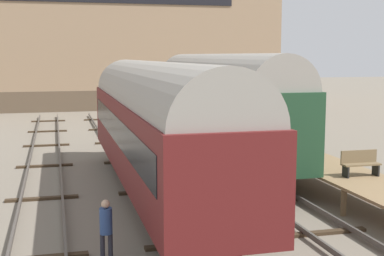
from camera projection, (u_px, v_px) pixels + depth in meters
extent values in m
plane|color=slate|center=(169.00, 215.00, 17.65)|extent=(200.00, 200.00, 0.00)
cube|color=#4C4742|center=(16.00, 221.00, 16.44)|extent=(0.08, 60.00, 0.16)
cube|color=#4C4742|center=(64.00, 218.00, 16.79)|extent=(0.08, 60.00, 0.16)
cube|color=#3D2D1E|center=(42.00, 199.00, 19.51)|extent=(2.60, 0.24, 0.10)
cube|color=#3D2D1E|center=(45.00, 166.00, 25.27)|extent=(2.60, 0.24, 0.10)
cube|color=#3D2D1E|center=(46.00, 145.00, 31.03)|extent=(2.60, 0.24, 0.10)
cube|color=#3D2D1E|center=(48.00, 131.00, 36.78)|extent=(2.60, 0.24, 0.10)
cube|color=#3D2D1E|center=(48.00, 121.00, 42.54)|extent=(2.60, 0.24, 0.10)
cube|color=#4C4742|center=(147.00, 211.00, 17.45)|extent=(0.08, 60.00, 0.16)
cube|color=#4C4742|center=(190.00, 208.00, 17.80)|extent=(0.08, 60.00, 0.16)
cube|color=#3D2D1E|center=(191.00, 245.00, 14.76)|extent=(2.60, 0.24, 0.10)
cube|color=#3D2D1E|center=(153.00, 191.00, 20.52)|extent=(2.60, 0.24, 0.10)
cube|color=#3D2D1E|center=(131.00, 162.00, 26.28)|extent=(2.60, 0.24, 0.10)
cube|color=#3D2D1E|center=(117.00, 143.00, 32.04)|extent=(2.60, 0.24, 0.10)
cube|color=#3D2D1E|center=(107.00, 129.00, 37.79)|extent=(2.60, 0.24, 0.10)
cube|color=#3D2D1E|center=(100.00, 119.00, 43.55)|extent=(2.60, 0.24, 0.10)
cube|color=#4C4742|center=(264.00, 203.00, 18.46)|extent=(0.08, 60.00, 0.16)
cube|color=#4C4742|center=(302.00, 200.00, 18.81)|extent=(0.08, 60.00, 0.16)
cube|color=#3D2D1E|center=(325.00, 232.00, 15.77)|extent=(2.60, 0.24, 0.10)
cube|color=#3D2D1E|center=(253.00, 185.00, 21.53)|extent=(2.60, 0.24, 0.10)
cube|color=#3D2D1E|center=(211.00, 158.00, 27.29)|extent=(2.60, 0.24, 0.10)
cube|color=#3D2D1E|center=(183.00, 140.00, 33.04)|extent=(2.60, 0.24, 0.10)
cube|color=#3D2D1E|center=(164.00, 127.00, 38.80)|extent=(2.60, 0.24, 0.10)
cube|color=#3D2D1E|center=(150.00, 118.00, 44.56)|extent=(2.60, 0.24, 0.10)
cube|color=black|center=(193.00, 138.00, 30.76)|extent=(1.80, 2.40, 1.00)
cube|color=black|center=(257.00, 177.00, 21.01)|extent=(1.80, 2.40, 1.00)
cube|color=#1E4228|center=(219.00, 113.00, 25.62)|extent=(2.81, 15.63, 2.98)
cube|color=black|center=(219.00, 106.00, 25.57)|extent=(2.85, 14.38, 1.07)
cylinder|color=gray|center=(219.00, 82.00, 25.41)|extent=(2.67, 15.32, 2.67)
cube|color=black|center=(135.00, 158.00, 24.96)|extent=(1.80, 2.40, 1.00)
cube|color=black|center=(195.00, 234.00, 14.27)|extent=(1.80, 2.40, 1.00)
cube|color=#5B1919|center=(156.00, 136.00, 19.37)|extent=(2.90, 17.13, 2.65)
cube|color=black|center=(156.00, 128.00, 19.33)|extent=(2.94, 15.76, 0.96)
cylinder|color=gray|center=(156.00, 100.00, 19.19)|extent=(2.76, 16.78, 2.76)
cube|color=#8C704C|center=(373.00, 186.00, 17.72)|extent=(2.43, 15.03, 0.10)
cylinder|color=brown|center=(260.00, 160.00, 24.60)|extent=(0.20, 0.20, 0.90)
cylinder|color=brown|center=(303.00, 158.00, 25.12)|extent=(0.20, 0.20, 0.90)
cylinder|color=brown|center=(344.00, 202.00, 17.53)|extent=(0.20, 0.20, 0.90)
cube|color=brown|center=(361.00, 164.00, 18.79)|extent=(1.40, 0.40, 0.06)
cube|color=brown|center=(359.00, 156.00, 18.92)|extent=(1.40, 0.06, 0.45)
cube|color=black|center=(346.00, 172.00, 18.67)|extent=(0.06, 0.40, 0.40)
cube|color=black|center=(376.00, 170.00, 18.97)|extent=(0.06, 0.40, 0.40)
cylinder|color=#282833|center=(103.00, 249.00, 13.45)|extent=(0.12, 0.12, 0.80)
cylinder|color=#282833|center=(111.00, 248.00, 13.50)|extent=(0.12, 0.12, 0.80)
cylinder|color=navy|center=(106.00, 221.00, 13.37)|extent=(0.32, 0.32, 0.66)
sphere|color=tan|center=(106.00, 204.00, 13.31)|extent=(0.22, 0.22, 0.22)
cube|color=brown|center=(100.00, 96.00, 55.88)|extent=(35.75, 10.92, 1.94)
cube|color=#9E7F60|center=(98.00, 2.00, 54.57)|extent=(35.75, 10.92, 17.44)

